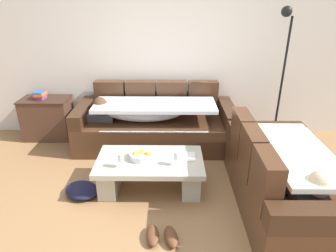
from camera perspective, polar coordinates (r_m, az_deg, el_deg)
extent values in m
plane|color=olive|center=(3.16, -1.64, -17.11)|extent=(14.00, 14.00, 0.00)
cube|color=silver|center=(4.59, -0.85, 14.83)|extent=(9.00, 0.10, 2.70)
cube|color=#482B1A|center=(4.40, -2.39, -1.16)|extent=(2.27, 0.92, 0.42)
cube|color=#482B1A|center=(4.69, -11.09, 5.76)|extent=(0.45, 0.16, 0.46)
cube|color=#482B1A|center=(4.61, -5.23, 5.83)|extent=(0.45, 0.16, 0.46)
cube|color=#482B1A|center=(4.59, 0.74, 5.83)|extent=(0.45, 0.16, 0.46)
cube|color=#482B1A|center=(4.62, 6.71, 5.78)|extent=(0.45, 0.16, 0.46)
cube|color=#392315|center=(4.46, -16.01, 2.55)|extent=(0.18, 0.92, 0.20)
cube|color=#392315|center=(4.36, 11.43, 2.50)|extent=(0.18, 0.92, 0.20)
cube|color=#4C4C56|center=(4.40, -12.60, 1.98)|extent=(0.36, 0.28, 0.11)
sphere|color=#936B4C|center=(4.31, -12.90, 3.76)|extent=(0.21, 0.21, 0.21)
sphere|color=#4C331E|center=(4.30, -12.94, 4.13)|extent=(0.20, 0.20, 0.20)
ellipsoid|color=silver|center=(4.23, -4.61, 2.86)|extent=(1.10, 0.44, 0.28)
cube|color=silver|center=(4.17, -2.54, 4.04)|extent=(1.70, 0.60, 0.05)
cube|color=silver|center=(4.00, -2.69, -3.56)|extent=(1.44, 0.04, 0.38)
cube|color=#482B1A|center=(3.39, 21.32, -11.32)|extent=(0.92, 1.76, 0.42)
cube|color=#482B1A|center=(2.67, 18.29, -9.76)|extent=(0.16, 0.44, 0.46)
cube|color=#482B1A|center=(3.05, 15.84, -4.94)|extent=(0.16, 0.44, 0.46)
cube|color=#482B1A|center=(3.45, 13.98, -1.21)|extent=(0.16, 0.44, 0.46)
cube|color=#392315|center=(2.65, 28.11, -15.43)|extent=(0.92, 0.18, 0.20)
cube|color=#392315|center=(3.89, 18.22, -0.91)|extent=(0.92, 0.18, 0.20)
cube|color=#4C4C56|center=(2.87, 25.77, -12.82)|extent=(0.28, 0.36, 0.11)
sphere|color=#936B4C|center=(2.80, 27.11, -10.08)|extent=(0.21, 0.21, 0.21)
sphere|color=#CCB793|center=(2.78, 27.23, -9.57)|extent=(0.20, 0.20, 0.20)
ellipsoid|color=silver|center=(3.31, 22.47, -5.31)|extent=(0.44, 0.84, 0.28)
cube|color=silver|center=(3.20, 23.69, -4.58)|extent=(0.60, 1.29, 0.05)
cube|color=silver|center=(3.56, 28.12, -10.50)|extent=(0.04, 1.10, 0.38)
cube|color=#B8B5A1|center=(3.38, -3.51, -6.85)|extent=(1.20, 0.68, 0.06)
cube|color=#B8B5A1|center=(3.54, -10.98, -9.35)|extent=(0.20, 0.54, 0.32)
cube|color=#B8B5A1|center=(3.48, 4.26, -9.57)|extent=(0.20, 0.54, 0.32)
cylinder|color=silver|center=(3.38, -5.05, -5.65)|extent=(0.28, 0.28, 0.07)
sphere|color=orange|center=(3.33, -3.87, -5.56)|extent=(0.08, 0.08, 0.08)
sphere|color=gold|center=(3.36, -5.07, -5.28)|extent=(0.08, 0.08, 0.08)
sphere|color=gold|center=(3.35, -6.19, -5.46)|extent=(0.08, 0.08, 0.08)
cylinder|color=silver|center=(3.25, -8.93, -7.79)|extent=(0.06, 0.06, 0.01)
cylinder|color=silver|center=(3.23, -8.97, -7.18)|extent=(0.01, 0.01, 0.07)
cylinder|color=silver|center=(3.19, -9.07, -5.94)|extent=(0.07, 0.07, 0.08)
cylinder|color=silver|center=(3.25, 1.61, -7.47)|extent=(0.06, 0.06, 0.01)
cylinder|color=silver|center=(3.23, 1.62, -6.86)|extent=(0.01, 0.01, 0.07)
cylinder|color=silver|center=(3.19, 1.64, -5.62)|extent=(0.07, 0.07, 0.08)
cube|color=white|center=(3.41, 2.82, -5.81)|extent=(0.30, 0.24, 0.01)
cube|color=#4D3122|center=(4.97, -22.09, 1.27)|extent=(0.70, 0.42, 0.62)
cube|color=#362218|center=(4.86, -22.67, 4.75)|extent=(0.72, 0.44, 0.02)
cube|color=#72337F|center=(4.87, -23.24, 5.00)|extent=(0.14, 0.18, 0.03)
cube|color=red|center=(4.88, -23.38, 5.37)|extent=(0.16, 0.21, 0.02)
cube|color=#B76623|center=(4.87, -23.30, 5.66)|extent=(0.14, 0.22, 0.03)
cube|color=#2D569E|center=(4.85, -23.57, 5.94)|extent=(0.13, 0.17, 0.03)
cylinder|color=black|center=(4.92, 19.48, -2.38)|extent=(0.28, 0.28, 0.02)
cylinder|color=black|center=(4.61, 21.02, 7.82)|extent=(0.03, 0.03, 1.80)
sphere|color=black|center=(4.33, 21.85, 19.76)|extent=(0.14, 0.14, 0.14)
ellipsoid|color=#59331E|center=(2.92, -2.98, -20.24)|extent=(0.15, 0.28, 0.09)
ellipsoid|color=#59331E|center=(2.90, 0.58, -20.51)|extent=(0.18, 0.29, 0.09)
ellipsoid|color=#191933|center=(3.55, -16.21, -11.75)|extent=(0.51, 0.48, 0.12)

